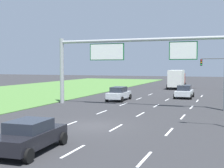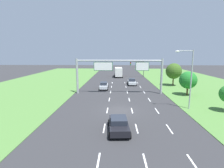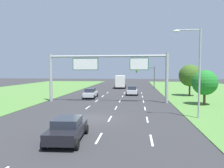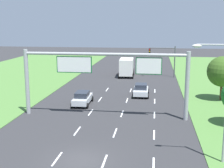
% 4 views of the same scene
% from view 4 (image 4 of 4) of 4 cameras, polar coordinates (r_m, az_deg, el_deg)
% --- Properties ---
extents(ground_plane, '(200.00, 200.00, 0.00)m').
position_cam_4_polar(ground_plane, '(23.31, -5.79, -13.71)').
color(ground_plane, '#2D2D30').
extents(lane_dashes_inner_left, '(0.14, 44.40, 0.01)m').
position_cam_4_polar(lane_dashes_inner_left, '(26.39, -8.00, -10.69)').
color(lane_dashes_inner_left, white).
rests_on(lane_dashes_inner_left, ground_plane).
extents(lane_dashes_inner_right, '(0.14, 44.40, 0.01)m').
position_cam_4_polar(lane_dashes_inner_right, '(25.70, -0.32, -11.19)').
color(lane_dashes_inner_right, white).
rests_on(lane_dashes_inner_right, ground_plane).
extents(lane_dashes_slip, '(0.14, 44.40, 0.01)m').
position_cam_4_polar(lane_dashes_slip, '(25.47, 7.66, -11.51)').
color(lane_dashes_slip, white).
rests_on(lane_dashes_slip, ground_plane).
extents(car_near_red, '(2.22, 4.20, 1.62)m').
position_cam_4_polar(car_near_red, '(42.28, 5.31, -1.08)').
color(car_near_red, silver).
rests_on(car_near_red, ground_plane).
extents(car_lead_silver, '(2.13, 4.51, 1.60)m').
position_cam_4_polar(car_lead_silver, '(37.80, -5.43, -2.57)').
color(car_lead_silver, silver).
rests_on(car_lead_silver, ground_plane).
extents(box_truck, '(2.88, 7.22, 3.28)m').
position_cam_4_polar(box_truck, '(57.53, 2.71, 3.21)').
color(box_truck, '#B21E19').
rests_on(box_truck, ground_plane).
extents(sign_gantry, '(17.24, 0.44, 7.00)m').
position_cam_4_polar(sign_gantry, '(32.04, -1.44, 2.42)').
color(sign_gantry, '#9EA0A5').
rests_on(sign_gantry, ground_plane).
extents(traffic_light_mast, '(4.76, 0.49, 5.60)m').
position_cam_4_polar(traffic_light_mast, '(56.87, 9.47, 5.12)').
color(traffic_light_mast, '#47494F').
rests_on(traffic_light_mast, ground_plane).
extents(street_lamp, '(2.61, 0.32, 8.50)m').
position_cam_4_polar(street_lamp, '(22.50, 19.44, -1.56)').
color(street_lamp, '#9EA0A5').
rests_on(street_lamp, ground_plane).
extents(roadside_tree_far, '(3.86, 3.86, 5.63)m').
position_cam_4_polar(roadside_tree_far, '(41.56, 19.55, 2.14)').
color(roadside_tree_far, '#513823').
rests_on(roadside_tree_far, ground_plane).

